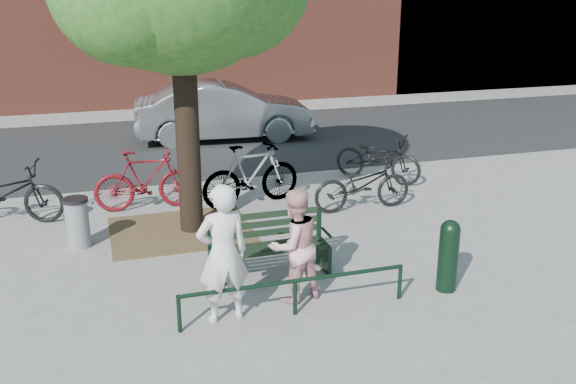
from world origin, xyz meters
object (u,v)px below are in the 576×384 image
object	(u,v)px
park_bench	(268,244)
person_right	(294,245)
person_left	(223,254)
litter_bin	(77,222)
bollard	(448,253)
parked_car	(224,111)
bicycle_c	(363,184)

from	to	relation	value
park_bench	person_right	world-z (taller)	person_right
person_left	person_right	xyz separation A→B (m)	(1.02, 0.27, -0.13)
park_bench	litter_bin	bearing A→B (deg)	144.41
bollard	litter_bin	bearing A→B (deg)	147.44
bollard	parked_car	bearing A→B (deg)	96.45
litter_bin	person_right	bearing A→B (deg)	-44.68
person_left	bicycle_c	world-z (taller)	person_left
person_right	bollard	size ratio (longest dim) A/B	1.51
bollard	bicycle_c	distance (m)	3.45
person_left	bicycle_c	bearing A→B (deg)	-140.86
bollard	person_left	bearing A→B (deg)	178.14
person_right	bollard	xyz separation A→B (m)	(2.13, -0.38, -0.23)
park_bench	bicycle_c	bearing A→B (deg)	41.96
person_left	person_right	distance (m)	1.07
litter_bin	parked_car	size ratio (longest dim) A/B	0.17
person_right	litter_bin	world-z (taller)	person_right
person_left	parked_car	distance (m)	9.95
person_right	bicycle_c	bearing A→B (deg)	-142.93
bollard	litter_bin	size ratio (longest dim) A/B	1.25
litter_bin	parked_car	distance (m)	7.71
park_bench	bollard	distance (m)	2.57
person_left	bollard	bearing A→B (deg)	172.44
bollard	bicycle_c	world-z (taller)	bollard
park_bench	bicycle_c	size ratio (longest dim) A/B	0.90
bollard	parked_car	size ratio (longest dim) A/B	0.22
person_left	person_right	bearing A→B (deg)	-170.72
litter_bin	bicycle_c	world-z (taller)	bicycle_c
person_right	bollard	distance (m)	2.17
parked_car	park_bench	bearing A→B (deg)	177.45
park_bench	litter_bin	distance (m)	3.30
person_right	bicycle_c	size ratio (longest dim) A/B	0.81
bollard	litter_bin	xyz separation A→B (m)	(-4.94, 3.15, -0.14)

